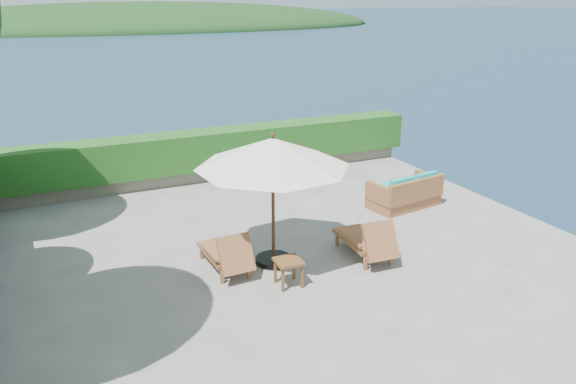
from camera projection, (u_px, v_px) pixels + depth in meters
name	position (u px, v px, depth m)	size (l,w,h in m)	color
ground	(291.00, 260.00, 10.87)	(12.00, 12.00, 0.00)	gray
foundation	(291.00, 329.00, 11.38)	(12.00, 12.00, 3.00)	#554E43
offshore_island	(145.00, 28.00, 141.57)	(126.00, 57.60, 12.60)	black
planter_wall_far	(206.00, 173.00, 15.60)	(12.00, 0.60, 0.36)	gray
hedge_far	(205.00, 149.00, 15.38)	(12.40, 0.90, 1.00)	#174F16
patio_umbrella	(273.00, 154.00, 10.05)	(3.54, 3.54, 2.56)	black
lounge_left	(227.00, 253.00, 10.33)	(0.72, 1.52, 0.86)	brown
lounge_right	(367.00, 240.00, 10.84)	(0.76, 1.60, 0.91)	brown
side_table	(289.00, 265.00, 9.80)	(0.48, 0.48, 0.49)	brown
wicker_loveseat	(406.00, 194.00, 13.48)	(1.86, 1.14, 0.85)	brown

